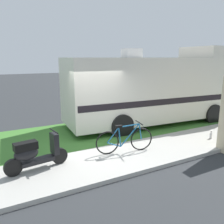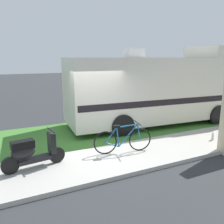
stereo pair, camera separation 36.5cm
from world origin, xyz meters
name	(u,v)px [view 2 (the right image)]	position (x,y,z in m)	size (l,w,h in m)	color
ground_plane	(97,148)	(0.00, 0.00, 0.00)	(80.00, 80.00, 0.00)	#2D3033
sidewalk	(112,160)	(0.00, -1.20, 0.06)	(24.00, 2.00, 0.12)	#ADAAA3
grass_strip	(82,134)	(0.00, 1.50, 0.04)	(24.00, 3.40, 0.08)	#3D752D
motorhome_rv	(160,88)	(3.65, 1.52, 1.64)	(8.05, 2.94, 3.45)	silver
scooter	(31,152)	(-2.16, -0.87, 0.58)	(1.64, 0.54, 0.97)	black
bicycle	(123,140)	(0.48, -0.96, 0.52)	(1.79, 0.54, 0.91)	black
pickup_truck_near	(154,89)	(6.30, 5.60, 0.95)	(5.28, 2.30, 1.78)	silver
bottle_green	(213,137)	(3.84, -1.36, 0.23)	(0.08, 0.08, 0.26)	#B2B2B7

